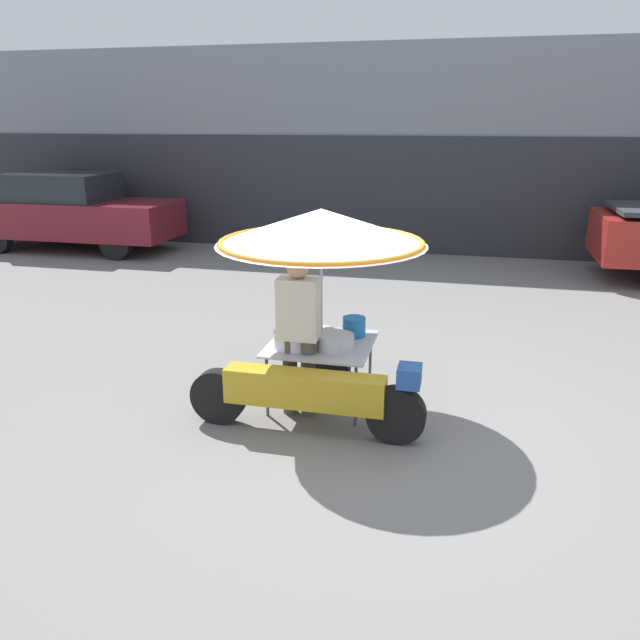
% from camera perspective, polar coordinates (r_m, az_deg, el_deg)
% --- Properties ---
extents(ground_plane, '(36.00, 36.00, 0.00)m').
position_cam_1_polar(ground_plane, '(5.98, 3.49, -9.31)').
color(ground_plane, slate).
extents(shopfront_building, '(28.00, 2.06, 4.20)m').
position_cam_1_polar(shopfront_building, '(14.27, 10.22, 15.07)').
color(shopfront_building, gray).
rests_on(shopfront_building, ground).
extents(vendor_motorcycle_cart, '(2.18, 1.98, 1.95)m').
position_cam_1_polar(vendor_motorcycle_cart, '(5.82, 0.00, 6.03)').
color(vendor_motorcycle_cart, black).
rests_on(vendor_motorcycle_cart, ground).
extents(vendor_person, '(0.38, 0.22, 1.56)m').
position_cam_1_polar(vendor_person, '(5.81, -1.97, -0.78)').
color(vendor_person, '#4C473D').
rests_on(vendor_person, ground).
extents(parked_car, '(4.53, 1.66, 1.64)m').
position_cam_1_polar(parked_car, '(14.63, -21.88, 9.21)').
color(parked_car, black).
rests_on(parked_car, ground).
extents(potted_plant, '(0.75, 0.75, 0.91)m').
position_cam_1_polar(potted_plant, '(15.77, -24.15, 8.24)').
color(potted_plant, '#2D2D33').
rests_on(potted_plant, ground).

